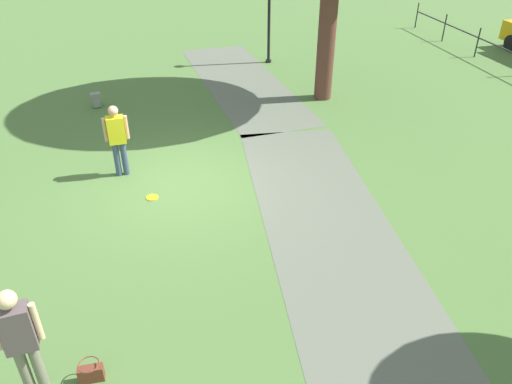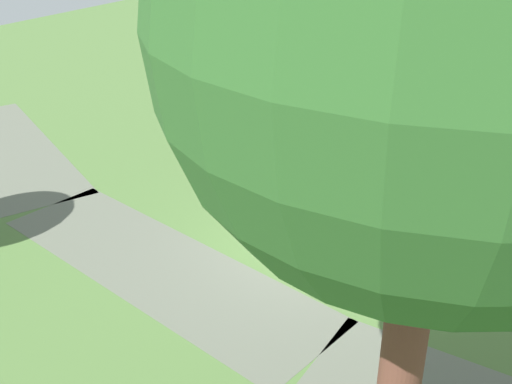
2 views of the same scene
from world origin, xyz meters
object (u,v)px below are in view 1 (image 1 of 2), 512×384
object	(u,v)px
woman_with_handbag	(20,337)
spare_backpack_on_lawn	(96,100)
handbag_on_grass	(91,373)
frisbee_on_grass	(152,197)
man_near_boulder	(117,136)

from	to	relation	value
woman_with_handbag	spare_backpack_on_lawn	xyz separation A→B (m)	(-9.60, 0.46, -0.80)
handbag_on_grass	frisbee_on_grass	size ratio (longest dim) A/B	1.29
woman_with_handbag	handbag_on_grass	xyz separation A→B (m)	(-0.02, 0.65, -0.85)
spare_backpack_on_lawn	man_near_boulder	bearing A→B (deg)	9.04
handbag_on_grass	spare_backpack_on_lawn	bearing A→B (deg)	-178.84
man_near_boulder	spare_backpack_on_lawn	distance (m)	4.30
frisbee_on_grass	spare_backpack_on_lawn	bearing A→B (deg)	-166.95
man_near_boulder	frisbee_on_grass	bearing A→B (deg)	26.55
woman_with_handbag	handbag_on_grass	world-z (taller)	woman_with_handbag
handbag_on_grass	frisbee_on_grass	distance (m)	4.40
woman_with_handbag	frisbee_on_grass	world-z (taller)	woman_with_handbag
woman_with_handbag	spare_backpack_on_lawn	distance (m)	9.65
woman_with_handbag	spare_backpack_on_lawn	world-z (taller)	woman_with_handbag
frisbee_on_grass	handbag_on_grass	bearing A→B (deg)	-13.65
man_near_boulder	spare_backpack_on_lawn	world-z (taller)	man_near_boulder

